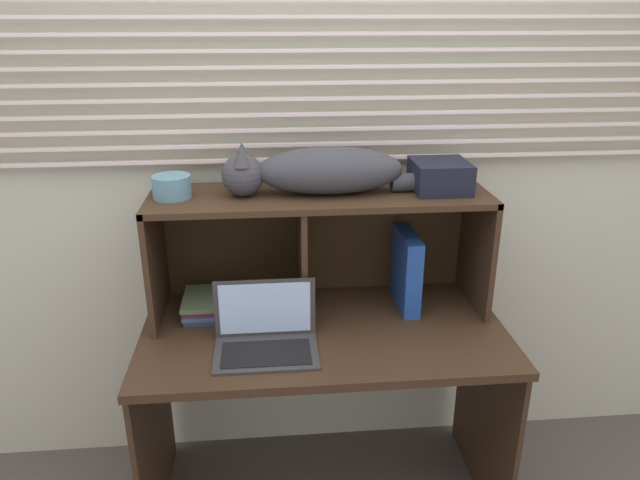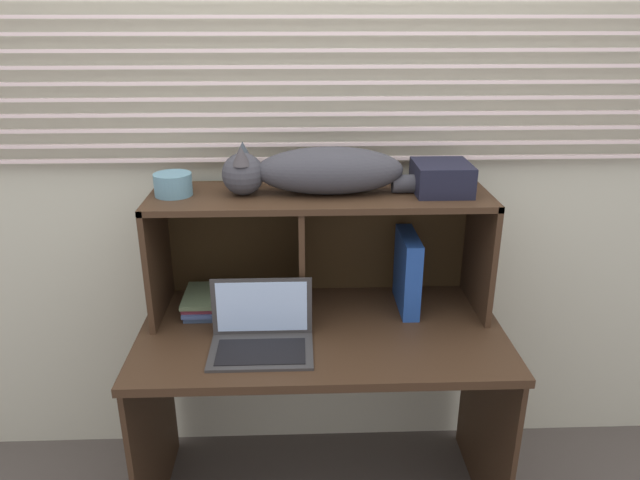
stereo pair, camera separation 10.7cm
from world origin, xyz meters
The scene contains 9 objects.
back_panel_with_blinds centered at (0.00, 0.55, 1.26)m, with size 4.40×0.08×2.50m.
desk centered at (0.00, 0.17, 0.59)m, with size 1.27×0.67×0.75m.
hutch_shelf_unit centered at (-0.01, 0.36, 1.06)m, with size 1.19×0.35×0.45m.
cat centered at (0.00, 0.33, 1.28)m, with size 0.83×0.18×0.18m.
laptop centered at (-0.20, 0.06, 0.80)m, with size 0.34×0.22×0.22m.
binder_upright centered at (0.32, 0.33, 0.90)m, with size 0.06×0.25×0.29m, color #1E4598.
book_stack centered at (-0.40, 0.33, 0.79)m, with size 0.20×0.22×0.07m.
small_basket centered at (-0.50, 0.33, 1.24)m, with size 0.13×0.13×0.08m, color slate.
storage_box centered at (0.42, 0.33, 1.25)m, with size 0.19×0.20×0.10m, color black.
Camera 1 is at (-0.18, -1.63, 1.80)m, focal length 33.10 mm.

